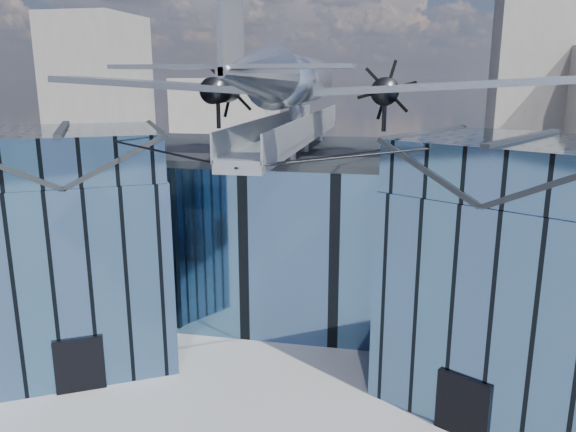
# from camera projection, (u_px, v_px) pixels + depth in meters

# --- Properties ---
(ground_plane) EXTENTS (120.00, 120.00, 0.00)m
(ground_plane) POSITION_uv_depth(u_px,v_px,m) (280.00, 361.00, 28.77)
(ground_plane) COLOR gray
(museum) EXTENTS (32.88, 24.50, 17.60)m
(museum) POSITION_uv_depth(u_px,v_px,m) (301.00, 228.00, 32.97)
(museum) COLOR #466A90
(museum) RESTS_ON ground
(bg_towers) EXTENTS (77.00, 24.50, 26.00)m
(bg_towers) POSITION_uv_depth(u_px,v_px,m) (371.00, 109.00, 74.11)
(bg_towers) COLOR gray
(bg_towers) RESTS_ON ground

